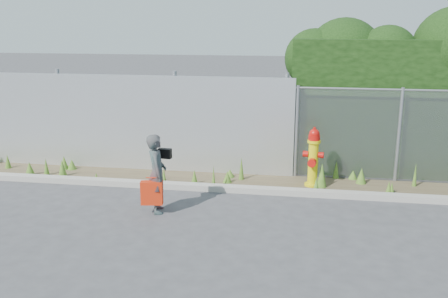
% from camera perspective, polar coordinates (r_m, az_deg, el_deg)
% --- Properties ---
extents(ground, '(80.00, 80.00, 0.00)m').
position_cam_1_polar(ground, '(8.56, 0.50, -8.94)').
color(ground, '#3D3C3F').
rests_on(ground, ground).
extents(curb, '(16.00, 0.22, 0.12)m').
position_cam_1_polar(curb, '(10.20, 2.03, -4.62)').
color(curb, gray).
rests_on(curb, ground).
extents(weed_strip, '(16.00, 1.29, 0.52)m').
position_cam_1_polar(weed_strip, '(10.72, 7.18, -3.42)').
color(weed_strip, '#4A3D2A').
rests_on(weed_strip, ground).
extents(corrugated_fence, '(8.50, 0.21, 2.30)m').
position_cam_1_polar(corrugated_fence, '(11.86, -12.94, 3.00)').
color(corrugated_fence, silver).
rests_on(corrugated_fence, ground).
extents(hedge, '(7.50, 2.09, 3.70)m').
position_cam_1_polar(hedge, '(12.28, 24.27, 6.86)').
color(hedge, black).
rests_on(hedge, ground).
extents(fire_hydrant, '(0.43, 0.38, 1.28)m').
position_cam_1_polar(fire_hydrant, '(10.52, 10.16, -1.05)').
color(fire_hydrant, yellow).
rests_on(fire_hydrant, ground).
extents(woman, '(0.50, 0.61, 1.45)m').
position_cam_1_polar(woman, '(9.07, -7.69, -2.80)').
color(woman, '#0F605D').
rests_on(woman, ground).
extents(red_tote_bag, '(0.39, 0.14, 0.51)m').
position_cam_1_polar(red_tote_bag, '(9.05, -8.26, -4.98)').
color(red_tote_bag, red).
extents(black_shoulder_bag, '(0.24, 0.10, 0.18)m').
position_cam_1_polar(black_shoulder_bag, '(9.14, -6.77, -0.50)').
color(black_shoulder_bag, black).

